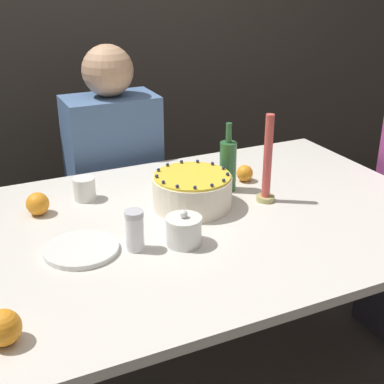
{
  "coord_description": "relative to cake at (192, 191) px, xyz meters",
  "views": [
    {
      "loc": [
        -0.72,
        -1.43,
        1.54
      ],
      "look_at": [
        -0.0,
        0.09,
        0.81
      ],
      "focal_mm": 50.0,
      "sensor_mm": 36.0,
      "label": 1
    }
  ],
  "objects": [
    {
      "name": "wall_behind",
      "position": [
        0.0,
        1.31,
        0.49
      ],
      "size": [
        8.0,
        0.05,
        2.6
      ],
      "color": "#38332D",
      "rests_on": "ground_plane"
    },
    {
      "name": "dining_table",
      "position": [
        0.0,
        -0.09,
        -0.15
      ],
      "size": [
        1.63,
        1.12,
        0.75
      ],
      "color": "beige",
      "rests_on": "ground_plane"
    },
    {
      "name": "cake",
      "position": [
        0.0,
        0.0,
        0.0
      ],
      "size": [
        0.27,
        0.27,
        0.13
      ],
      "color": "#EFE5CC",
      "rests_on": "dining_table"
    },
    {
      "name": "sugar_bowl",
      "position": [
        -0.14,
        -0.23,
        -0.01
      ],
      "size": [
        0.11,
        0.11,
        0.11
      ],
      "color": "silver",
      "rests_on": "dining_table"
    },
    {
      "name": "sugar_shaker",
      "position": [
        -0.28,
        -0.2,
        0.0
      ],
      "size": [
        0.06,
        0.06,
        0.13
      ],
      "color": "white",
      "rests_on": "dining_table"
    },
    {
      "name": "plate_stack",
      "position": [
        -0.43,
        -0.15,
        -0.05
      ],
      "size": [
        0.22,
        0.22,
        0.02
      ],
      "color": "silver",
      "rests_on": "dining_table"
    },
    {
      "name": "candle",
      "position": [
        0.26,
        -0.07,
        0.07
      ],
      "size": [
        0.07,
        0.07,
        0.32
      ],
      "color": "tan",
      "rests_on": "dining_table"
    },
    {
      "name": "bottle",
      "position": [
        0.18,
        0.08,
        0.04
      ],
      "size": [
        0.06,
        0.06,
        0.26
      ],
      "color": "#2D6638",
      "rests_on": "dining_table"
    },
    {
      "name": "cup",
      "position": [
        -0.32,
        0.22,
        -0.02
      ],
      "size": [
        0.08,
        0.08,
        0.08
      ],
      "color": "white",
      "rests_on": "dining_table"
    },
    {
      "name": "orange_fruit_0",
      "position": [
        -0.69,
        -0.47,
        -0.02
      ],
      "size": [
        0.08,
        0.08,
        0.08
      ],
      "color": "orange",
      "rests_on": "dining_table"
    },
    {
      "name": "orange_fruit_1",
      "position": [
        -0.5,
        0.17,
        -0.02
      ],
      "size": [
        0.08,
        0.08,
        0.08
      ],
      "color": "orange",
      "rests_on": "dining_table"
    },
    {
      "name": "orange_fruit_2",
      "position": [
        0.28,
        0.12,
        -0.03
      ],
      "size": [
        0.06,
        0.06,
        0.06
      ],
      "color": "orange",
      "rests_on": "dining_table"
    },
    {
      "name": "person_man_blue_shirt",
      "position": [
        -0.08,
        0.67,
        -0.27
      ],
      "size": [
        0.4,
        0.34,
        1.22
      ],
      "rotation": [
        0.0,
        0.0,
        3.14
      ],
      "color": "#473D33",
      "rests_on": "ground_plane"
    }
  ]
}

